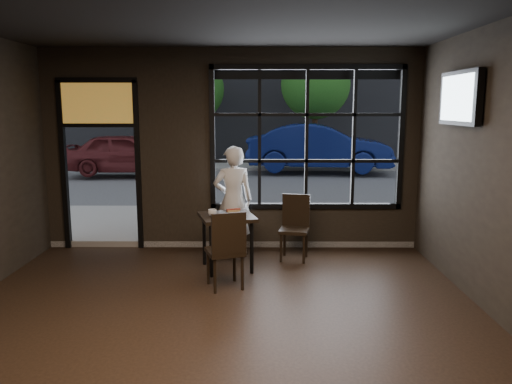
{
  "coord_description": "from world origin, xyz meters",
  "views": [
    {
      "loc": [
        0.43,
        -4.46,
        2.29
      ],
      "look_at": [
        0.4,
        2.2,
        1.15
      ],
      "focal_mm": 35.0,
      "sensor_mm": 36.0,
      "label": 1
    }
  ],
  "objects_px": {
    "cafe_table": "(227,242)",
    "chair_near": "(225,249)",
    "man": "(233,200)",
    "navy_car": "(319,148)"
  },
  "relations": [
    {
      "from": "cafe_table",
      "to": "man",
      "type": "height_order",
      "value": "man"
    },
    {
      "from": "navy_car",
      "to": "chair_near",
      "type": "bearing_deg",
      "value": 172.8
    },
    {
      "from": "cafe_table",
      "to": "navy_car",
      "type": "relative_size",
      "value": 0.16
    },
    {
      "from": "man",
      "to": "cafe_table",
      "type": "bearing_deg",
      "value": 75.78
    },
    {
      "from": "cafe_table",
      "to": "chair_near",
      "type": "distance_m",
      "value": 0.74
    },
    {
      "from": "chair_near",
      "to": "man",
      "type": "bearing_deg",
      "value": -110.28
    },
    {
      "from": "cafe_table",
      "to": "man",
      "type": "xyz_separation_m",
      "value": [
        0.05,
        0.79,
        0.46
      ]
    },
    {
      "from": "cafe_table",
      "to": "man",
      "type": "relative_size",
      "value": 0.46
    },
    {
      "from": "cafe_table",
      "to": "chair_near",
      "type": "xyz_separation_m",
      "value": [
        0.01,
        -0.73,
        0.11
      ]
    },
    {
      "from": "cafe_table",
      "to": "man",
      "type": "distance_m",
      "value": 0.92
    }
  ]
}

